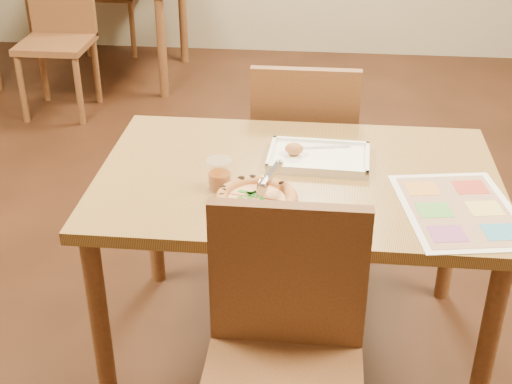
# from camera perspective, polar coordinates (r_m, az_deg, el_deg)

# --- Properties ---
(dining_table) EXTENTS (1.30, 0.85, 0.72)m
(dining_table) POSITION_cam_1_polar(r_m,az_deg,el_deg) (2.35, 3.32, -0.42)
(dining_table) COLOR olive
(dining_table) RESTS_ON ground
(chair_near) EXTENTS (0.42, 0.42, 0.47)m
(chair_near) POSITION_cam_1_polar(r_m,az_deg,el_deg) (1.90, 2.32, -11.20)
(chair_near) COLOR brown
(chair_near) RESTS_ON ground
(chair_far) EXTENTS (0.42, 0.42, 0.47)m
(chair_far) POSITION_cam_1_polar(r_m,az_deg,el_deg) (2.92, 3.88, 4.21)
(chair_far) COLOR brown
(chair_far) RESTS_ON ground
(bg_chair_near) EXTENTS (0.42, 0.42, 0.47)m
(bg_chair_near) POSITION_cam_1_polar(r_m,az_deg,el_deg) (4.72, -15.54, 13.04)
(bg_chair_near) COLOR brown
(bg_chair_near) RESTS_ON ground
(plate) EXTENTS (0.33, 0.33, 0.01)m
(plate) POSITION_cam_1_polar(r_m,az_deg,el_deg) (2.12, -0.00, -1.02)
(plate) COLOR white
(plate) RESTS_ON dining_table
(pizza) EXTENTS (0.25, 0.25, 0.04)m
(pizza) POSITION_cam_1_polar(r_m,az_deg,el_deg) (2.12, 0.06, -0.54)
(pizza) COLOR #DD8C4B
(pizza) RESTS_ON plate
(pizza_cutter) EXTENTS (0.07, 0.12, 0.08)m
(pizza_cutter) POSITION_cam_1_polar(r_m,az_deg,el_deg) (2.13, 1.03, 1.14)
(pizza_cutter) COLOR silver
(pizza_cutter) RESTS_ON pizza
(appetizer_tray) EXTENTS (0.34, 0.24, 0.06)m
(appetizer_tray) POSITION_cam_1_polar(r_m,az_deg,el_deg) (2.40, 4.88, 2.73)
(appetizer_tray) COLOR white
(appetizer_tray) RESTS_ON dining_table
(glass_tumbler) EXTENTS (0.08, 0.08, 0.10)m
(glass_tumbler) POSITION_cam_1_polar(r_m,az_deg,el_deg) (2.21, -2.94, 1.29)
(glass_tumbler) COLOR #783509
(glass_tumbler) RESTS_ON dining_table
(menu) EXTENTS (0.40, 0.50, 0.00)m
(menu) POSITION_cam_1_polar(r_m,az_deg,el_deg) (2.19, 15.96, -1.38)
(menu) COLOR white
(menu) RESTS_ON dining_table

